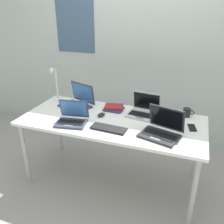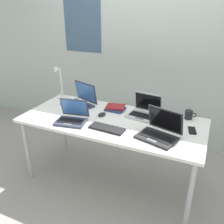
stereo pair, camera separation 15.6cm
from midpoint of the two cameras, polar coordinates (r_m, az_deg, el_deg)
The scene contains 13 objects.
ground_plane at distance 2.77m, azimuth 1.68°, elevation -15.67°, with size 12.00×12.00×0.00m, color gray.
wall_back at distance 3.21m, azimuth 9.71°, elevation 15.36°, with size 6.00×0.13×2.60m.
desk at distance 2.39m, azimuth 1.88°, elevation -3.02°, with size 1.80×0.80×0.74m.
desk_lamp at distance 2.88m, azimuth -10.92°, elevation 6.84°, with size 0.12×0.18×0.40m.
laptop_far_corner at distance 2.70m, azimuth -6.01°, elevation 2.60°, with size 0.40×0.36×0.25m.
laptop_front_right at distance 2.45m, azimuth 9.56°, elevation -0.02°, with size 0.33×0.28×0.23m.
laptop_near_mouse at distance 2.09m, azimuth 13.34°, elevation -4.71°, with size 0.38×0.35×0.24m.
laptop_center at distance 2.33m, azimuth -7.67°, elevation -1.32°, with size 0.32×0.29×0.21m.
external_keyboard at distance 2.18m, azimuth 0.84°, elevation -3.96°, with size 0.33×0.12×0.02m, color black.
computer_mouse at distance 2.43m, azimuth -0.63°, elevation -0.61°, with size 0.06×0.10×0.03m, color black.
cell_phone at distance 2.30m, azimuth 20.47°, elevation -4.18°, with size 0.06×0.14×0.01m, color black.
book_stack at distance 2.57m, azimuth 2.54°, elevation 0.96°, with size 0.22×0.19×0.04m.
coffee_mug at distance 2.50m, azimuth 19.60°, elevation -0.63°, with size 0.11×0.08×0.09m.
Camera 2 is at (0.86, -1.94, 1.78)m, focal length 38.26 mm.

